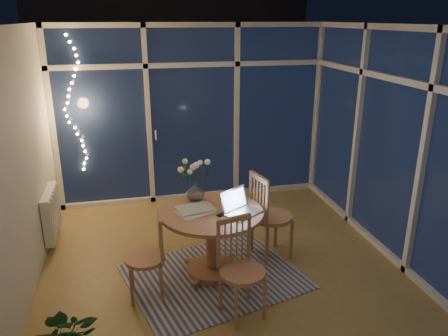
% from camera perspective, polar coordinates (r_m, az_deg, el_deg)
% --- Properties ---
extents(floor, '(4.00, 4.00, 0.00)m').
position_cam_1_polar(floor, '(5.15, -0.26, -12.09)').
color(floor, olive).
rests_on(floor, ground).
extents(ceiling, '(4.00, 4.00, 0.00)m').
position_cam_1_polar(ceiling, '(4.40, -0.31, 18.26)').
color(ceiling, white).
rests_on(ceiling, wall_back).
extents(wall_back, '(4.00, 0.04, 2.60)m').
position_cam_1_polar(wall_back, '(6.51, -4.10, 6.97)').
color(wall_back, beige).
rests_on(wall_back, floor).
extents(wall_front, '(4.00, 0.04, 2.60)m').
position_cam_1_polar(wall_front, '(2.84, 8.59, -9.96)').
color(wall_front, beige).
rests_on(wall_front, floor).
extents(wall_left, '(0.04, 4.00, 2.60)m').
position_cam_1_polar(wall_left, '(4.63, -25.23, 0.07)').
color(wall_left, beige).
rests_on(wall_left, floor).
extents(wall_right, '(0.04, 4.00, 2.60)m').
position_cam_1_polar(wall_right, '(5.39, 21.01, 3.13)').
color(wall_right, beige).
rests_on(wall_right, floor).
extents(window_wall_back, '(4.00, 0.10, 2.60)m').
position_cam_1_polar(window_wall_back, '(6.47, -4.05, 6.90)').
color(window_wall_back, silver).
rests_on(window_wall_back, floor).
extents(window_wall_right, '(0.10, 4.00, 2.60)m').
position_cam_1_polar(window_wall_right, '(5.36, 20.66, 3.12)').
color(window_wall_right, silver).
rests_on(window_wall_right, floor).
extents(radiator, '(0.10, 0.70, 0.58)m').
position_cam_1_polar(radiator, '(5.76, -21.64, -5.50)').
color(radiator, silver).
rests_on(radiator, wall_left).
extents(fairy_lights, '(0.24, 0.10, 1.85)m').
position_cam_1_polar(fairy_lights, '(6.32, -19.06, 7.69)').
color(fairy_lights, '#FCC465').
rests_on(fairy_lights, window_wall_back).
extents(garden_patio, '(12.00, 6.00, 0.10)m').
position_cam_1_polar(garden_patio, '(9.80, -3.72, 2.94)').
color(garden_patio, black).
rests_on(garden_patio, ground).
extents(garden_fence, '(11.00, 0.08, 1.80)m').
position_cam_1_polar(garden_fence, '(10.00, -7.16, 8.82)').
color(garden_fence, '#3B1C15').
rests_on(garden_fence, ground).
extents(neighbour_roof, '(7.00, 3.00, 2.20)m').
position_cam_1_polar(neighbour_roof, '(12.86, -7.47, 16.92)').
color(neighbour_roof, '#2E3037').
rests_on(neighbour_roof, ground).
extents(garden_shrubs, '(0.90, 0.90, 0.90)m').
position_cam_1_polar(garden_shrubs, '(8.01, -11.18, 2.70)').
color(garden_shrubs, black).
rests_on(garden_shrubs, ground).
extents(rug, '(2.08, 1.83, 0.01)m').
position_cam_1_polar(rug, '(4.87, -1.28, -14.01)').
color(rug, '#B8AB95').
rests_on(rug, floor).
extents(dining_table, '(1.34, 1.34, 0.74)m').
position_cam_1_polar(dining_table, '(4.77, -1.55, -9.69)').
color(dining_table, '#9B6246').
rests_on(dining_table, floor).
extents(chair_left, '(0.43, 0.43, 0.91)m').
position_cam_1_polar(chair_left, '(4.42, -10.29, -11.29)').
color(chair_left, '#9B6246').
rests_on(chair_left, floor).
extents(chair_right, '(0.59, 0.59, 1.05)m').
position_cam_1_polar(chair_right, '(5.05, 6.32, -6.07)').
color(chair_right, '#9B6246').
rests_on(chair_right, floor).
extents(chair_front, '(0.54, 0.54, 0.96)m').
position_cam_1_polar(chair_front, '(4.09, 2.46, -13.18)').
color(chair_front, '#9B6246').
rests_on(chair_front, floor).
extents(laptop, '(0.46, 0.45, 0.26)m').
position_cam_1_polar(laptop, '(4.49, 2.48, -4.47)').
color(laptop, silver).
rests_on(laptop, dining_table).
extents(flower_vase, '(0.25, 0.25, 0.21)m').
position_cam_1_polar(flower_vase, '(4.83, -3.76, -3.08)').
color(flower_vase, silver).
rests_on(flower_vase, dining_table).
extents(bowl, '(0.19, 0.19, 0.04)m').
position_cam_1_polar(bowl, '(4.83, 0.66, -4.13)').
color(bowl, silver).
rests_on(bowl, dining_table).
extents(newspapers, '(0.44, 0.40, 0.02)m').
position_cam_1_polar(newspapers, '(4.62, -3.45, -5.44)').
color(newspapers, silver).
rests_on(newspapers, dining_table).
extents(phone, '(0.12, 0.11, 0.01)m').
position_cam_1_polar(phone, '(4.50, -0.27, -6.12)').
color(phone, black).
rests_on(phone, dining_table).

